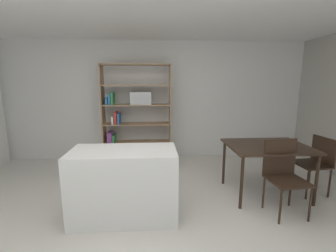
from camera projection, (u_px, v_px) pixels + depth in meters
name	position (u px, v px, depth m)	size (l,w,h in m)	color
ground_plane	(139.00, 228.00, 2.78)	(10.02, 10.02, 0.00)	beige
back_partition	(145.00, 101.00, 5.24)	(7.28, 0.06, 2.61)	silver
kitchen_island	(125.00, 184.00, 2.96)	(1.31, 0.67, 0.89)	silver
open_bookshelf	(134.00, 111.00, 4.95)	(1.43, 0.37, 2.08)	#997551
dining_table	(267.00, 150.00, 3.51)	(1.18, 0.93, 0.78)	black
dining_chair_window_side	(316.00, 159.00, 3.60)	(0.47, 0.49, 0.89)	black
dining_chair_near	(283.00, 170.00, 3.07)	(0.49, 0.47, 0.97)	black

